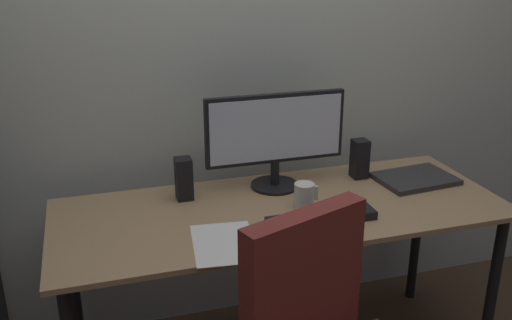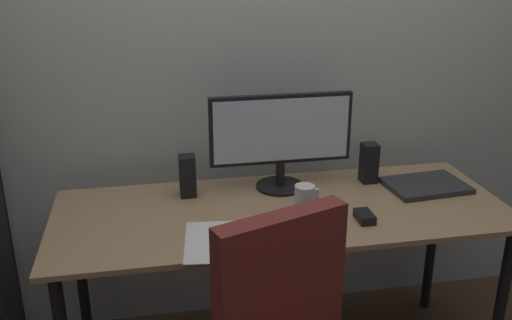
{
  "view_description": "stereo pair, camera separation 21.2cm",
  "coord_description": "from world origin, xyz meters",
  "px_view_note": "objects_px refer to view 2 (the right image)",
  "views": [
    {
      "loc": [
        -0.68,
        -1.88,
        1.68
      ],
      "look_at": [
        -0.1,
        0.02,
        0.94
      ],
      "focal_mm": 40.11,
      "sensor_mm": 36.0,
      "label": 1
    },
    {
      "loc": [
        -0.48,
        -1.93,
        1.68
      ],
      "look_at": [
        -0.1,
        0.02,
        0.94
      ],
      "focal_mm": 40.11,
      "sensor_mm": 36.0,
      "label": 2
    }
  ],
  "objects_px": {
    "coffee_mug": "(305,198)",
    "monitor": "(281,135)",
    "desk": "(282,227)",
    "keyboard": "(304,223)",
    "speaker_left": "(188,176)",
    "laptop": "(426,185)",
    "mouse": "(365,217)",
    "speaker_right": "(369,163)"
  },
  "relations": [
    {
      "from": "keyboard",
      "to": "speaker_right",
      "type": "bearing_deg",
      "value": 42.35
    },
    {
      "from": "keyboard",
      "to": "speaker_right",
      "type": "distance_m",
      "value": 0.51
    },
    {
      "from": "coffee_mug",
      "to": "speaker_left",
      "type": "xyz_separation_m",
      "value": [
        -0.43,
        0.21,
        0.04
      ]
    },
    {
      "from": "desk",
      "to": "speaker_left",
      "type": "distance_m",
      "value": 0.43
    },
    {
      "from": "laptop",
      "to": "speaker_left",
      "type": "bearing_deg",
      "value": 168.62
    },
    {
      "from": "keyboard",
      "to": "coffee_mug",
      "type": "relative_size",
      "value": 2.99
    },
    {
      "from": "monitor",
      "to": "coffee_mug",
      "type": "distance_m",
      "value": 0.29
    },
    {
      "from": "desk",
      "to": "keyboard",
      "type": "distance_m",
      "value": 0.18
    },
    {
      "from": "speaker_left",
      "to": "speaker_right",
      "type": "relative_size",
      "value": 1.0
    },
    {
      "from": "desk",
      "to": "speaker_right",
      "type": "bearing_deg",
      "value": 24.1
    },
    {
      "from": "desk",
      "to": "speaker_left",
      "type": "height_order",
      "value": "speaker_left"
    },
    {
      "from": "monitor",
      "to": "laptop",
      "type": "relative_size",
      "value": 1.81
    },
    {
      "from": "monitor",
      "to": "laptop",
      "type": "bearing_deg",
      "value": -11.24
    },
    {
      "from": "coffee_mug",
      "to": "keyboard",
      "type": "bearing_deg",
      "value": -106.96
    },
    {
      "from": "monitor",
      "to": "keyboard",
      "type": "height_order",
      "value": "monitor"
    },
    {
      "from": "desk",
      "to": "mouse",
      "type": "bearing_deg",
      "value": -30.61
    },
    {
      "from": "mouse",
      "to": "speaker_left",
      "type": "bearing_deg",
      "value": 150.94
    },
    {
      "from": "speaker_left",
      "to": "monitor",
      "type": "bearing_deg",
      "value": 1.19
    },
    {
      "from": "monitor",
      "to": "keyboard",
      "type": "distance_m",
      "value": 0.41
    },
    {
      "from": "monitor",
      "to": "speaker_left",
      "type": "relative_size",
      "value": 3.41
    },
    {
      "from": "coffee_mug",
      "to": "laptop",
      "type": "distance_m",
      "value": 0.56
    },
    {
      "from": "mouse",
      "to": "coffee_mug",
      "type": "distance_m",
      "value": 0.24
    },
    {
      "from": "coffee_mug",
      "to": "monitor",
      "type": "bearing_deg",
      "value": 101.12
    },
    {
      "from": "monitor",
      "to": "speaker_right",
      "type": "height_order",
      "value": "monitor"
    },
    {
      "from": "speaker_left",
      "to": "speaker_right",
      "type": "xyz_separation_m",
      "value": [
        0.76,
        0.0,
        0.0
      ]
    },
    {
      "from": "mouse",
      "to": "coffee_mug",
      "type": "xyz_separation_m",
      "value": [
        -0.19,
        0.14,
        0.03
      ]
    },
    {
      "from": "desk",
      "to": "monitor",
      "type": "xyz_separation_m",
      "value": [
        0.04,
        0.2,
        0.31
      ]
    },
    {
      "from": "monitor",
      "to": "desk",
      "type": "bearing_deg",
      "value": -101.03
    },
    {
      "from": "desk",
      "to": "laptop",
      "type": "height_order",
      "value": "laptop"
    },
    {
      "from": "laptop",
      "to": "speaker_left",
      "type": "xyz_separation_m",
      "value": [
        -0.98,
        0.11,
        0.07
      ]
    },
    {
      "from": "monitor",
      "to": "keyboard",
      "type": "bearing_deg",
      "value": -89.18
    },
    {
      "from": "keyboard",
      "to": "coffee_mug",
      "type": "height_order",
      "value": "coffee_mug"
    },
    {
      "from": "monitor",
      "to": "mouse",
      "type": "xyz_separation_m",
      "value": [
        0.23,
        -0.36,
        -0.21
      ]
    },
    {
      "from": "coffee_mug",
      "to": "laptop",
      "type": "xyz_separation_m",
      "value": [
        0.55,
        0.1,
        -0.04
      ]
    },
    {
      "from": "coffee_mug",
      "to": "laptop",
      "type": "relative_size",
      "value": 0.3
    },
    {
      "from": "speaker_left",
      "to": "mouse",
      "type": "bearing_deg",
      "value": -29.53
    },
    {
      "from": "desk",
      "to": "keyboard",
      "type": "height_order",
      "value": "keyboard"
    },
    {
      "from": "keyboard",
      "to": "speaker_left",
      "type": "bearing_deg",
      "value": 139.17
    },
    {
      "from": "monitor",
      "to": "speaker_left",
      "type": "xyz_separation_m",
      "value": [
        -0.38,
        -0.01,
        -0.15
      ]
    },
    {
      "from": "keyboard",
      "to": "speaker_left",
      "type": "distance_m",
      "value": 0.52
    },
    {
      "from": "mouse",
      "to": "coffee_mug",
      "type": "height_order",
      "value": "coffee_mug"
    },
    {
      "from": "desk",
      "to": "coffee_mug",
      "type": "xyz_separation_m",
      "value": [
        0.08,
        -0.03,
        0.13
      ]
    }
  ]
}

